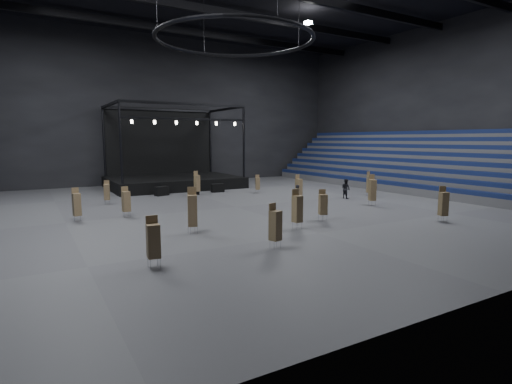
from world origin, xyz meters
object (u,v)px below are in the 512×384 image
stage (172,174)px  flight_case_left (162,191)px  chair_stack_2 (153,240)px  crew_member (346,189)px  chair_stack_6 (126,201)px  chair_stack_10 (275,225)px  flight_case_right (218,188)px  chair_stack_11 (299,187)px  chair_stack_0 (192,210)px  flight_case_mid (194,191)px  chair_stack_7 (372,190)px  man_center (297,196)px  chair_stack_8 (297,208)px  chair_stack_3 (369,184)px  chair_stack_13 (107,192)px  chair_stack_1 (258,183)px  chair_stack_5 (197,183)px  chair_stack_4 (443,203)px  chair_stack_12 (77,204)px  chair_stack_9 (323,204)px

stage → flight_case_left: (-3.23, -6.72, -1.01)m
chair_stack_2 → crew_member: bearing=33.3°
chair_stack_6 → chair_stack_10: 12.88m
flight_case_right → chair_stack_11: size_ratio=0.56×
chair_stack_0 → chair_stack_2: (-3.69, -5.07, -0.20)m
flight_case_mid → chair_stack_7: 17.00m
chair_stack_11 → man_center: bearing=-137.6°
chair_stack_8 → chair_stack_3: bearing=25.3°
flight_case_left → chair_stack_13: 6.25m
chair_stack_8 → crew_member: size_ratio=1.35×
chair_stack_7 → chair_stack_8: bearing=-138.8°
man_center → flight_case_mid: bearing=-81.8°
chair_stack_10 → man_center: 12.73m
flight_case_mid → man_center: man_center is taller
chair_stack_1 → chair_stack_7: size_ratio=0.72×
stage → chair_stack_2: bearing=-109.6°
stage → chair_stack_11: stage is taller
flight_case_mid → chair_stack_5: 1.00m
chair_stack_2 → chair_stack_1: bearing=54.8°
chair_stack_3 → chair_stack_7: (-3.94, -4.16, 0.12)m
stage → chair_stack_8: 25.20m
chair_stack_5 → crew_member: bearing=-49.4°
flight_case_left → chair_stack_7: 19.67m
chair_stack_1 → chair_stack_2: bearing=-110.6°
chair_stack_4 → chair_stack_12: bearing=172.4°
chair_stack_0 → chair_stack_6: bearing=125.1°
chair_stack_0 → chair_stack_7: (16.41, 1.95, -0.06)m
chair_stack_11 → chair_stack_12: bearing=170.8°
chair_stack_13 → chair_stack_12: bearing=-99.3°
chair_stack_1 → chair_stack_11: chair_stack_11 is taller
chair_stack_11 → flight_case_mid: bearing=119.3°
chair_stack_6 → chair_stack_9: bearing=-42.3°
chair_stack_8 → chair_stack_0: bearing=156.8°
chair_stack_6 → chair_stack_7: 19.31m
chair_stack_4 → chair_stack_6: chair_stack_4 is taller
flight_case_left → chair_stack_9: 18.24m
chair_stack_3 → chair_stack_4: size_ratio=1.01×
flight_case_right → chair_stack_10: size_ratio=0.58×
chair_stack_4 → crew_member: bearing=103.8°
flight_case_left → chair_stack_6: chair_stack_6 is taller
chair_stack_3 → chair_stack_11: chair_stack_3 is taller
chair_stack_3 → chair_stack_9: chair_stack_3 is taller
chair_stack_1 → chair_stack_9: 14.73m
flight_case_left → chair_stack_1: (9.10, -2.93, 0.54)m
chair_stack_6 → chair_stack_9: (11.16, -7.79, -0.02)m
chair_stack_13 → crew_member: size_ratio=1.11×
flight_case_mid → crew_member: bearing=-39.2°
chair_stack_3 → chair_stack_5: bearing=142.4°
chair_stack_6 → flight_case_right: bearing=31.9°
flight_case_left → flight_case_right: size_ratio=1.02×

